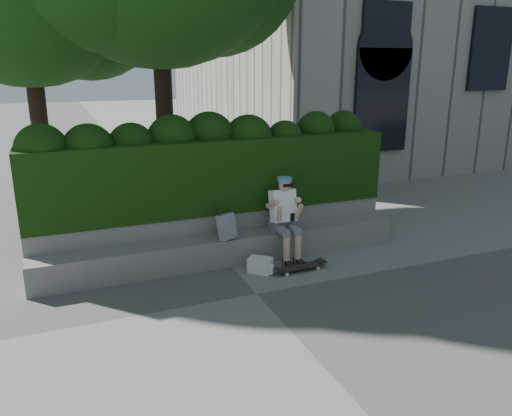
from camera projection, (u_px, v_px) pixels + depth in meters
name	position (u px, v px, depth m)	size (l,w,h in m)	color
ground	(257.00, 294.00, 7.03)	(80.00, 80.00, 0.00)	slate
bench_ledge	(227.00, 250.00, 8.07)	(6.00, 0.45, 0.45)	gray
planter_wall	(218.00, 232.00, 8.45)	(6.00, 0.50, 0.75)	gray
hedge	(213.00, 173.00, 8.38)	(6.00, 1.00, 1.20)	black
person	(284.00, 215.00, 8.10)	(0.40, 0.76, 1.38)	slate
skateboard	(300.00, 267.00, 7.79)	(0.80, 0.24, 0.08)	black
backpack_plaid	(227.00, 227.00, 7.85)	(0.28, 0.15, 0.40)	#A7A8AC
backpack_ground	(260.00, 265.00, 7.74)	(0.35, 0.25, 0.23)	silver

